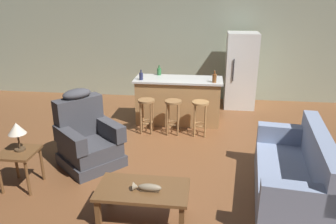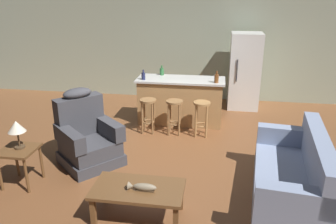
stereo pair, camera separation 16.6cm
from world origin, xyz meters
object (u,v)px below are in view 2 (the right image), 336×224
Objects in this scene: bottle_tall_green at (143,76)px; bottle_wine_dark at (162,71)px; coffee_table at (138,192)px; bar_stool_left at (148,110)px; couch at (293,177)px; table_lamp at (17,128)px; fish_figurine at (142,187)px; bar_stool_middle at (175,111)px; recliner_near_lamp at (87,138)px; refrigerator at (244,71)px; bottle_short_amber at (216,78)px; bar_stool_right at (202,112)px; end_table at (19,155)px; kitchen_island at (180,101)px.

bottle_wine_dark reaches higher than bottle_tall_green.
bar_stool_left reaches higher than coffee_table.
couch is 2.92× the size of bar_stool_left.
couch is 3.77m from table_lamp.
bar_stool_middle is (0.03, 2.62, 0.01)m from fish_figurine.
recliner_near_lamp is 2.93× the size of table_lamp.
bar_stool_left is 3.33× the size of bottle_tall_green.
bottle_wine_dark reaches higher than coffee_table.
coffee_table is at bearing 25.57° from couch.
bar_stool_middle is at bearing 88.01° from coffee_table.
coffee_table is at bearing -108.62° from refrigerator.
table_lamp is 2.01× the size of bottle_tall_green.
bottle_tall_green is at bearing 112.17° from bar_stool_left.
recliner_near_lamp is 5.13× the size of bottle_short_amber.
bottle_tall_green is (1.21, 2.53, 0.16)m from table_lamp.
bottle_tall_green is at bearing 159.84° from bar_stool_right.
bar_stool_left is at bearing 104.03° from recliner_near_lamp.
couch is at bearing 18.93° from coffee_table.
end_table is at bearing 9.50° from couch.
bottle_short_amber is (0.79, 3.05, 0.58)m from fish_figurine.
bottle_tall_green reaches higher than coffee_table.
bar_stool_right is (-1.31, 1.92, 0.13)m from couch.
bar_stool_right is (2.44, 2.11, 0.01)m from end_table.
bottle_short_amber is (1.99, 1.75, 0.62)m from recliner_near_lamp.
refrigerator reaches higher than end_table.
coffee_table is 2.68× the size of table_lamp.
coffee_table is 0.61× the size of kitchen_island.
couch is at bearing -55.70° from bar_stool_right.
bottle_wine_dark is at bearing 82.43° from bar_stool_left.
bar_stool_left is 1.00× the size of bar_stool_right.
bar_stool_middle reaches higher than coffee_table.
bottle_short_amber is (2.68, 2.53, 0.58)m from end_table.
table_lamp is at bearing 164.68° from coffee_table.
fish_figurine is 1.64× the size of bottle_wine_dark.
kitchen_island is at bearing 87.70° from coffee_table.
fish_figurine reaches higher than coffee_table.
refrigerator reaches higher than recliner_near_lamp.
bar_stool_middle is at bearing -93.55° from kitchen_island.
bar_stool_left is 2.68m from refrigerator.
refrigerator reaches higher than bar_stool_right.
bar_stool_middle is (-1.83, 1.92, 0.13)m from couch.
couch reaches higher than end_table.
recliner_near_lamp reaches higher than end_table.
bottle_short_amber reaches higher than couch.
bottle_wine_dark reaches higher than kitchen_island.
bottle_wine_dark is at bearing 63.12° from table_lamp.
kitchen_island is at bearing 54.42° from end_table.
fish_figurine is at bearing -90.63° from bar_stool_middle.
bar_stool_left is at bearing -136.27° from refrigerator.
bar_stool_left is (1.39, 2.08, -0.40)m from table_lamp.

